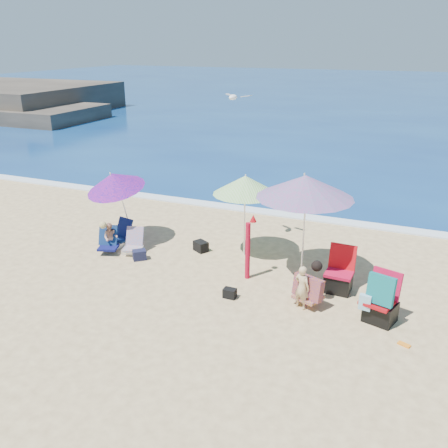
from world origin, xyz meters
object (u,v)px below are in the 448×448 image
at_px(umbrella_striped, 245,185).
at_px(chair_rainbow, 133,246).
at_px(person_center, 306,287).
at_px(seagull, 234,97).
at_px(umbrella_turquoise, 305,187).
at_px(person_left, 110,238).
at_px(chair_navy, 119,238).
at_px(furled_umbrella, 249,245).
at_px(camp_chair_left, 339,278).
at_px(camp_chair_right, 380,304).
at_px(umbrella_blue, 114,181).

distance_m(umbrella_striped, chair_rainbow, 3.18).
distance_m(person_center, seagull, 4.68).
xyz_separation_m(umbrella_turquoise, chair_rainbow, (-4.13, -0.30, -1.91)).
distance_m(person_left, seagull, 4.51).
bearing_deg(umbrella_turquoise, chair_navy, -179.96).
bearing_deg(person_center, furled_umbrella, 152.34).
xyz_separation_m(camp_chair_left, camp_chair_right, (0.91, -0.93, 0.08)).
relative_size(furled_umbrella, chair_navy, 2.02).
bearing_deg(person_center, seagull, 136.48).
bearing_deg(umbrella_turquoise, umbrella_blue, 178.72).
distance_m(chair_navy, camp_chair_right, 6.66).
bearing_deg(furled_umbrella, chair_rainbow, 176.54).
height_order(umbrella_blue, person_left, umbrella_blue).
distance_m(furled_umbrella, person_center, 1.68).
relative_size(umbrella_turquoise, person_left, 3.13).
bearing_deg(chair_navy, seagull, 21.67).
bearing_deg(camp_chair_right, umbrella_striped, 150.85).
bearing_deg(chair_navy, chair_rainbow, -25.77).
bearing_deg(person_left, chair_rainbow, 18.49).
bearing_deg(chair_navy, umbrella_striped, 10.99).
bearing_deg(chair_rainbow, umbrella_turquoise, 4.11).
bearing_deg(person_left, camp_chair_left, 1.54).
xyz_separation_m(umbrella_striped, camp_chair_left, (2.44, -0.94, -1.49)).
distance_m(umbrella_striped, person_left, 3.59).
height_order(person_center, person_left, person_center).
bearing_deg(umbrella_striped, chair_navy, -169.01).
height_order(chair_rainbow, seagull, seagull).
xyz_separation_m(furled_umbrella, person_left, (-3.62, 0.01, -0.41)).
relative_size(camp_chair_left, seagull, 1.37).
bearing_deg(chair_rainbow, furled_umbrella, -3.46).
height_order(umbrella_blue, camp_chair_right, umbrella_blue).
distance_m(umbrella_striped, camp_chair_right, 4.09).
bearing_deg(person_center, umbrella_blue, 165.48).
height_order(chair_navy, seagull, seagull).
bearing_deg(umbrella_turquoise, furled_umbrella, -155.23).
xyz_separation_m(umbrella_turquoise, camp_chair_right, (1.81, -1.25, -1.70)).
distance_m(chair_rainbow, person_left, 0.61).
xyz_separation_m(chair_rainbow, seagull, (2.10, 1.37, 3.53)).
xyz_separation_m(umbrella_blue, camp_chair_right, (6.63, -1.36, -1.28)).
xyz_separation_m(furled_umbrella, chair_navy, (-3.69, 0.48, -0.61)).
xyz_separation_m(umbrella_striped, camp_chair_right, (3.35, -1.87, -1.41)).
distance_m(camp_chair_left, person_left, 5.57).
height_order(furled_umbrella, camp_chair_left, furled_umbrella).
height_order(umbrella_turquoise, person_center, umbrella_turquoise).
relative_size(camp_chair_right, person_left, 1.22).
distance_m(umbrella_blue, person_center, 5.54).
bearing_deg(seagull, person_center, -43.52).
bearing_deg(umbrella_blue, chair_navy, -52.05).
distance_m(furled_umbrella, person_left, 3.64).
height_order(umbrella_turquoise, chair_rainbow, umbrella_turquoise).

